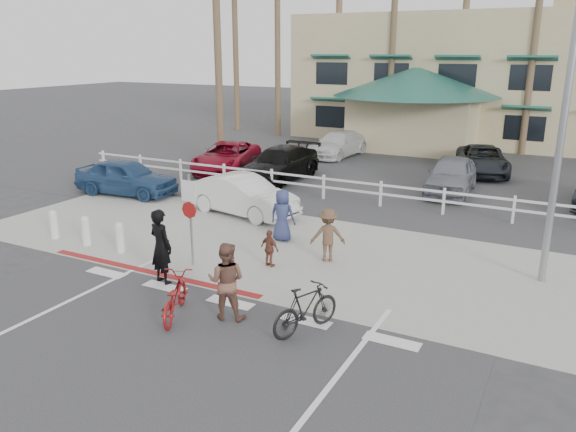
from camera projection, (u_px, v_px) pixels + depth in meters
The scene contains 34 objects.
ground at pixel (216, 313), 12.93m from camera, with size 140.00×140.00×0.00m, color #333335.
bike_path at pixel (159, 353), 11.23m from camera, with size 12.00×16.00×0.01m, color #333335.
sidewalk_plaza at pixel (302, 253), 16.75m from camera, with size 22.00×7.00×0.01m, color gray.
cross_street at pixel (351, 218), 20.14m from camera, with size 40.00×5.00×0.01m, color #333335.
parking_lot at pixel (421, 170), 28.21m from camera, with size 50.00×16.00×0.01m, color #333335.
curb_red at pixel (150, 272), 15.28m from camera, with size 7.00×0.25×0.02m, color maroon.
rail_fence at pixel (383, 194), 21.48m from camera, with size 29.40×0.16×1.00m, color silver, non-canonical shape.
building at pixel (509, 52), 36.74m from camera, with size 28.00×16.00×11.30m, color #C8B789, non-canonical shape.
sign_post at pixel (191, 216), 15.40m from camera, with size 0.50×0.10×2.90m, color gray, non-canonical shape.
bollard_0 at pixel (120, 238), 16.62m from camera, with size 0.26×0.26×0.95m, color silver, non-canonical shape.
bollard_1 at pixel (86, 231), 17.24m from camera, with size 0.26×0.26×0.95m, color silver, non-canonical shape.
bollard_2 at pixel (54, 224), 17.87m from camera, with size 0.26×0.26×0.95m, color silver, non-canonical shape.
streetlight_0 at pixel (565, 107), 13.42m from camera, with size 0.60×2.00×9.00m, color gray, non-canonical shape.
palm_0 at pixel (235, 24), 39.96m from camera, with size 4.00×4.00×15.00m, color #163614, non-canonical shape.
palm_1 at pixel (278, 38), 37.62m from camera, with size 4.00×4.00×13.00m, color #163614, non-canonical shape.
palm_2 at pixel (339, 14), 36.26m from camera, with size 4.00×4.00×16.00m, color #163614, non-canonical shape.
palm_3 at pixel (393, 29), 33.92m from camera, with size 4.00×4.00×14.00m, color #163614, non-canonical shape.
palm_4 at pixel (465, 19), 32.85m from camera, with size 4.00×4.00×15.00m, color #163614, non-canonical shape.
palm_5 at pixel (535, 36), 30.51m from camera, with size 4.00×4.00×13.00m, color #163614, non-canonical shape.
palm_10 at pixel (218, 45), 28.38m from camera, with size 4.00×4.00×12.00m, color #163614, non-canonical shape.
bike_red at pixel (174, 297), 12.63m from camera, with size 0.64×1.85×0.97m, color maroon.
rider_red at pixel (161, 247), 14.34m from camera, with size 0.72×0.48×1.99m, color black.
bike_black at pixel (306, 309), 11.92m from camera, with size 0.51×1.80×1.08m, color black.
rider_black at pixel (226, 281), 12.45m from camera, with size 0.87×0.68×1.80m, color brown.
pedestrian_a at pixel (328, 235), 15.91m from camera, with size 1.00×0.57×1.54m, color brown.
pedestrian_child at pixel (270, 249), 15.53m from camera, with size 0.63×0.26×1.07m, color brown.
pedestrian_b at pixel (282, 215), 17.60m from camera, with size 0.81×0.53×1.66m, color navy.
car_white_sedan at pixel (243, 195), 20.43m from camera, with size 1.52×4.36×1.44m, color silver.
car_red_compact at pixel (126, 177), 23.24m from camera, with size 1.76×4.37×1.49m, color navy.
lot_car_0 at pixel (227, 157), 27.67m from camera, with size 2.36×5.12×1.42m, color maroon.
lot_car_1 at pixel (279, 164), 25.75m from camera, with size 2.12×5.22×1.51m, color black.
lot_car_2 at pixel (451, 175), 23.53m from camera, with size 1.80×4.48×1.53m, color slate.
lot_car_4 at pixel (338, 144), 31.64m from camera, with size 1.92×4.73×1.37m, color silver.
lot_car_5 at pixel (482, 160), 27.20m from camera, with size 2.22×4.81×1.34m, color black.
Camera 1 is at (6.92, -9.64, 5.85)m, focal length 35.00 mm.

